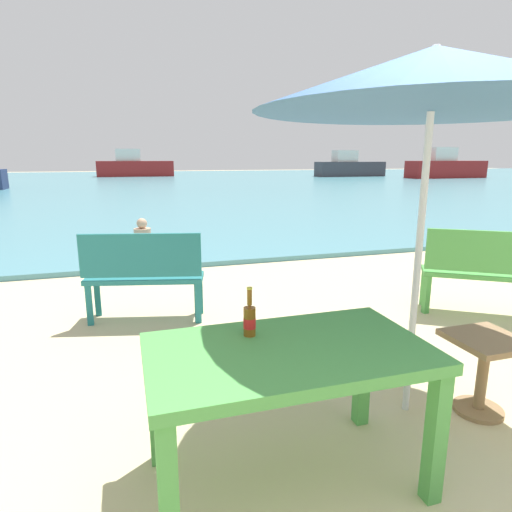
{
  "coord_description": "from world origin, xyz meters",
  "views": [
    {
      "loc": [
        -2.02,
        -1.51,
        1.67
      ],
      "look_at": [
        -0.65,
        3.0,
        0.6
      ],
      "focal_mm": 30.17,
      "sensor_mm": 36.0,
      "label": 1
    }
  ],
  "objects_px": {
    "bench_green_left": "(484,268)",
    "side_table_wood": "(484,364)",
    "boat_cargo_ship": "(134,167)",
    "boat_barge": "(445,167)",
    "boat_ferry": "(349,167)",
    "swimmer_person": "(142,230)",
    "picnic_table_green": "(288,367)",
    "bench_teal_center": "(143,271)",
    "patio_umbrella": "(434,79)",
    "beer_bottle_amber": "(250,319)"
  },
  "relations": [
    {
      "from": "bench_teal_center",
      "to": "boat_ferry",
      "type": "distance_m",
      "value": 36.54
    },
    {
      "from": "bench_teal_center",
      "to": "boat_barge",
      "type": "xyz_separation_m",
      "value": [
        25.54,
        25.81,
        0.43
      ]
    },
    {
      "from": "boat_barge",
      "to": "boat_cargo_ship",
      "type": "bearing_deg",
      "value": 156.49
    },
    {
      "from": "beer_bottle_amber",
      "to": "boat_ferry",
      "type": "distance_m",
      "value": 38.35
    },
    {
      "from": "bench_green_left",
      "to": "patio_umbrella",
      "type": "bearing_deg",
      "value": -145.1
    },
    {
      "from": "bench_green_left",
      "to": "boat_ferry",
      "type": "relative_size",
      "value": 0.19
    },
    {
      "from": "boat_ferry",
      "to": "boat_cargo_ship",
      "type": "bearing_deg",
      "value": 163.23
    },
    {
      "from": "bench_teal_center",
      "to": "picnic_table_green",
      "type": "bearing_deg",
      "value": -77.04
    },
    {
      "from": "bench_green_left",
      "to": "side_table_wood",
      "type": "bearing_deg",
      "value": -133.83
    },
    {
      "from": "picnic_table_green",
      "to": "boat_barge",
      "type": "xyz_separation_m",
      "value": [
        24.95,
        28.38,
        0.32
      ]
    },
    {
      "from": "beer_bottle_amber",
      "to": "boat_barge",
      "type": "height_order",
      "value": "boat_barge"
    },
    {
      "from": "picnic_table_green",
      "to": "boat_barge",
      "type": "height_order",
      "value": "boat_barge"
    },
    {
      "from": "swimmer_person",
      "to": "boat_ferry",
      "type": "distance_m",
      "value": 32.7
    },
    {
      "from": "picnic_table_green",
      "to": "swimmer_person",
      "type": "xyz_separation_m",
      "value": [
        -0.42,
        7.11,
        -0.41
      ]
    },
    {
      "from": "bench_teal_center",
      "to": "bench_green_left",
      "type": "height_order",
      "value": "same"
    },
    {
      "from": "patio_umbrella",
      "to": "side_table_wood",
      "type": "distance_m",
      "value": 1.83
    },
    {
      "from": "picnic_table_green",
      "to": "boat_ferry",
      "type": "relative_size",
      "value": 0.22
    },
    {
      "from": "picnic_table_green",
      "to": "swimmer_person",
      "type": "bearing_deg",
      "value": 93.4
    },
    {
      "from": "swimmer_person",
      "to": "boat_cargo_ship",
      "type": "distance_m",
      "value": 31.99
    },
    {
      "from": "boat_ferry",
      "to": "swimmer_person",
      "type": "bearing_deg",
      "value": -126.15
    },
    {
      "from": "swimmer_person",
      "to": "picnic_table_green",
      "type": "bearing_deg",
      "value": -86.6
    },
    {
      "from": "beer_bottle_amber",
      "to": "bench_green_left",
      "type": "height_order",
      "value": "beer_bottle_amber"
    },
    {
      "from": "boat_cargo_ship",
      "to": "side_table_wood",
      "type": "bearing_deg",
      "value": -88.33
    },
    {
      "from": "boat_cargo_ship",
      "to": "patio_umbrella",
      "type": "bearing_deg",
      "value": -88.99
    },
    {
      "from": "patio_umbrella",
      "to": "boat_ferry",
      "type": "height_order",
      "value": "boat_ferry"
    },
    {
      "from": "picnic_table_green",
      "to": "boat_ferry",
      "type": "distance_m",
      "value": 38.45
    },
    {
      "from": "side_table_wood",
      "to": "bench_green_left",
      "type": "bearing_deg",
      "value": 46.17
    },
    {
      "from": "boat_barge",
      "to": "boat_cargo_ship",
      "type": "height_order",
      "value": "boat_barge"
    },
    {
      "from": "bench_green_left",
      "to": "boat_barge",
      "type": "height_order",
      "value": "boat_barge"
    },
    {
      "from": "bench_teal_center",
      "to": "bench_green_left",
      "type": "distance_m",
      "value": 3.58
    },
    {
      "from": "picnic_table_green",
      "to": "boat_ferry",
      "type": "height_order",
      "value": "boat_ferry"
    },
    {
      "from": "swimmer_person",
      "to": "boat_barge",
      "type": "relative_size",
      "value": 0.06
    },
    {
      "from": "patio_umbrella",
      "to": "picnic_table_green",
      "type": "bearing_deg",
      "value": -159.55
    },
    {
      "from": "side_table_wood",
      "to": "boat_ferry",
      "type": "bearing_deg",
      "value": 62.42
    },
    {
      "from": "picnic_table_green",
      "to": "patio_umbrella",
      "type": "height_order",
      "value": "patio_umbrella"
    },
    {
      "from": "bench_teal_center",
      "to": "boat_cargo_ship",
      "type": "xyz_separation_m",
      "value": [
        0.93,
        36.51,
        0.4
      ]
    },
    {
      "from": "beer_bottle_amber",
      "to": "bench_teal_center",
      "type": "height_order",
      "value": "beer_bottle_amber"
    },
    {
      "from": "picnic_table_green",
      "to": "side_table_wood",
      "type": "relative_size",
      "value": 2.59
    },
    {
      "from": "beer_bottle_amber",
      "to": "boat_cargo_ship",
      "type": "bearing_deg",
      "value": 89.29
    },
    {
      "from": "boat_barge",
      "to": "bench_teal_center",
      "type": "bearing_deg",
      "value": -134.69
    },
    {
      "from": "side_table_wood",
      "to": "bench_teal_center",
      "type": "distance_m",
      "value": 3.14
    },
    {
      "from": "beer_bottle_amber",
      "to": "patio_umbrella",
      "type": "height_order",
      "value": "patio_umbrella"
    },
    {
      "from": "side_table_wood",
      "to": "boat_ferry",
      "type": "xyz_separation_m",
      "value": [
        17.39,
        33.29,
        0.55
      ]
    },
    {
      "from": "patio_umbrella",
      "to": "swimmer_person",
      "type": "distance_m",
      "value": 7.13
    },
    {
      "from": "picnic_table_green",
      "to": "side_table_wood",
      "type": "xyz_separation_m",
      "value": [
        1.47,
        0.21,
        -0.3
      ]
    },
    {
      "from": "beer_bottle_amber",
      "to": "boat_barge",
      "type": "relative_size",
      "value": 0.04
    },
    {
      "from": "patio_umbrella",
      "to": "bench_green_left",
      "type": "bearing_deg",
      "value": 34.9
    },
    {
      "from": "boat_cargo_ship",
      "to": "boat_barge",
      "type": "bearing_deg",
      "value": -23.51
    },
    {
      "from": "patio_umbrella",
      "to": "beer_bottle_amber",
      "type": "bearing_deg",
      "value": -171.02
    },
    {
      "from": "boat_ferry",
      "to": "bench_green_left",
      "type": "bearing_deg",
      "value": -116.67
    }
  ]
}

